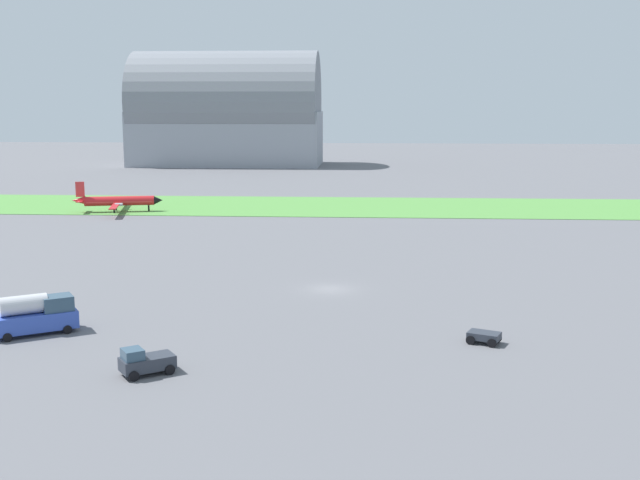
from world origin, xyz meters
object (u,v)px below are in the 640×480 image
Objects in this scene: baggage_cart_near_gate at (484,336)px; fuel_truck_midfield at (36,315)px; airplane_taxiing_turboprop at (118,201)px; pushback_tug_by_runway at (145,362)px.

fuel_truck_midfield reaches higher than baggage_cart_near_gate.
pushback_tug_by_runway is (27.99, -80.43, -1.04)m from airplane_taxiing_turboprop.
pushback_tug_by_runway reaches higher than baggage_cart_near_gate.
airplane_taxiing_turboprop is 4.42× the size of pushback_tug_by_runway.
pushback_tug_by_runway is at bearing -83.06° from airplane_taxiing_turboprop.
pushback_tug_by_runway is (11.50, -8.96, -0.67)m from fuel_truck_midfield.
baggage_cart_near_gate is 25.70m from pushback_tug_by_runway.
airplane_taxiing_turboprop is 73.35m from fuel_truck_midfield.
airplane_taxiing_turboprop is 85.17m from pushback_tug_by_runway.
baggage_cart_near_gate is at bearing -66.23° from airplane_taxiing_turboprop.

